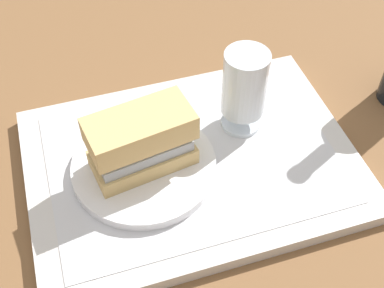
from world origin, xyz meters
The scene contains 6 objects.
ground_plane centered at (0.00, 0.00, 0.00)m, with size 3.00×3.00×0.00m, color brown.
tray centered at (0.00, 0.00, 0.01)m, with size 0.44×0.32×0.02m, color silver.
placemat centered at (0.00, 0.00, 0.02)m, with size 0.38×0.27×0.00m, color silver.
plate centered at (-0.07, 0.00, 0.03)m, with size 0.19×0.19×0.01m, color white.
sandwich centered at (-0.06, 0.00, 0.08)m, with size 0.14×0.08×0.08m.
beer_glass centered at (0.09, 0.04, 0.09)m, with size 0.06×0.06×0.12m.
Camera 1 is at (-0.13, -0.41, 0.55)m, focal length 47.38 mm.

